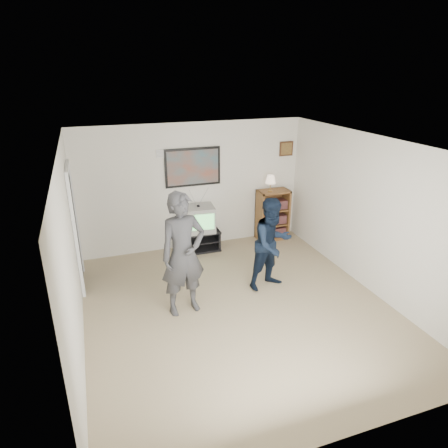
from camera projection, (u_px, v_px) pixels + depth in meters
room_shell at (231, 225)px, 5.96m from camera, size 4.51×5.00×2.51m
media_stand at (198, 240)px, 8.00m from camera, size 0.84×0.47×0.42m
crt_television at (199, 219)px, 7.84m from camera, size 0.65×0.57×0.51m
bookshelf at (273, 215)px, 8.43m from camera, size 0.65×0.37×1.07m
table_lamp at (270, 183)px, 8.11m from camera, size 0.21×0.21×0.34m
person_tall at (183, 254)px, 5.74m from camera, size 0.74×0.55×1.87m
person_short at (272, 244)px, 6.47m from camera, size 0.87×0.75×1.55m
controller_left at (182, 230)px, 5.79m from camera, size 0.07×0.13×0.04m
controller_right at (267, 226)px, 6.57m from camera, size 0.04×0.12×0.03m
poster at (193, 167)px, 7.68m from camera, size 1.10×0.03×0.75m
air_vent at (164, 154)px, 7.41m from camera, size 0.28×0.02×0.14m
small_picture at (286, 149)px, 8.22m from camera, size 0.30×0.03×0.30m
doorway at (75, 229)px, 6.47m from camera, size 0.03×0.85×2.00m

